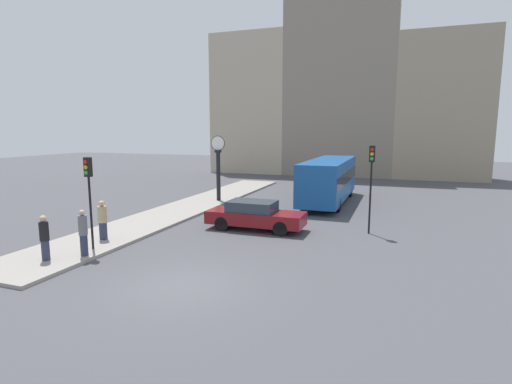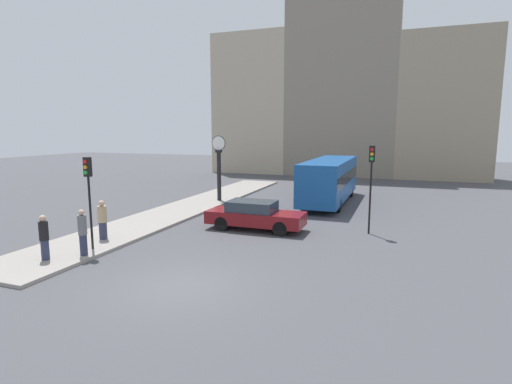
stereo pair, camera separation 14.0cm
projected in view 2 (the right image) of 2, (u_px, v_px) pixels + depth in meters
The scene contains 11 objects.
ground_plane at pixel (180, 285), 12.56m from camera, with size 120.00×120.00×0.00m, color #47474C.
sidewalk_corner at pixel (190, 207), 25.12m from camera, with size 3.34×26.64×0.13m, color gray.
building_row at pixel (340, 97), 42.64m from camera, with size 28.72×5.00×18.88m.
sedan_car at pixel (255, 215), 19.52m from camera, with size 4.78×1.70×1.42m.
bus_distant at pixel (330, 178), 26.72m from camera, with size 2.45×9.63×2.90m.
traffic_light_near at pixel (89, 184), 15.62m from camera, with size 0.26×0.24×3.67m.
traffic_light_far at pixel (371, 172), 18.41m from camera, with size 0.26×0.24×4.14m.
street_clock at pixel (219, 167), 26.79m from camera, with size 0.99×0.35×4.35m.
pedestrian_tan_coat at pixel (102, 220), 17.32m from camera, with size 0.39×0.39×1.71m.
pedestrian_black_jacket at pixel (44, 237), 14.54m from camera, with size 0.33×0.33×1.67m.
pedestrian_grey_jacket at pixel (83, 232), 15.05m from camera, with size 0.32×0.32×1.77m.
Camera 2 is at (6.37, -10.40, 4.84)m, focal length 28.00 mm.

